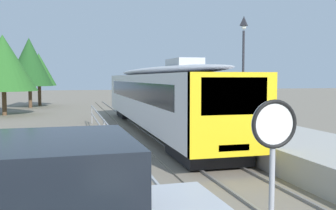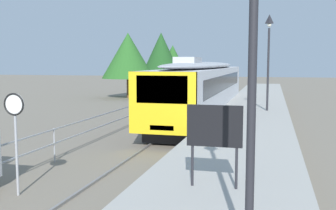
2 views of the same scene
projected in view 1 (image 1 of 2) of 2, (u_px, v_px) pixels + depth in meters
ground_plane at (109, 143)px, 17.75m from camera, size 160.00×160.00×0.00m
track_rails at (170, 140)px, 18.51m from camera, size 3.20×60.00×0.14m
commuter_train at (157, 94)px, 21.05m from camera, size 2.82×20.47×3.74m
station_platform at (232, 129)px, 19.31m from camera, size 3.90×60.00×0.90m
platform_lamp_mid_platform at (243, 48)px, 19.60m from camera, size 0.34×0.34×5.35m
speed_limit_sign at (273, 154)px, 4.68m from camera, size 0.61×0.10×2.81m
carpark_fence at (143, 181)px, 7.97m from camera, size 0.06×36.06×1.25m
tree_behind_carpark at (3, 63)px, 30.79m from camera, size 5.35×5.35×6.58m
tree_behind_station_far at (29, 62)px, 38.53m from camera, size 4.59×4.59×7.14m
tree_distant_left at (39, 70)px, 41.47m from camera, size 3.67×3.67×5.75m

